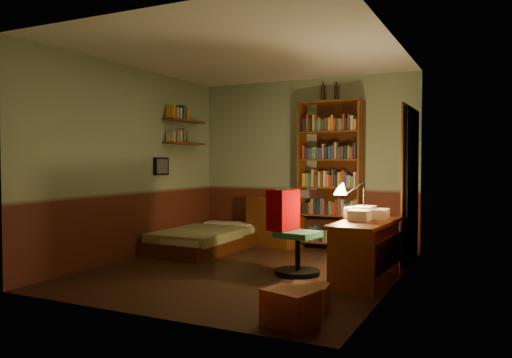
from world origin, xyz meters
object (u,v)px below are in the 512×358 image
at_px(bed, 206,232).
at_px(mini_stereo, 303,194).
at_px(desk_lamp, 364,192).
at_px(cardboard_box_b, 310,297).
at_px(bookshelf, 331,175).
at_px(desk, 366,251).
at_px(dresser, 275,221).
at_px(office_chair, 298,230).
at_px(cardboard_box_a, 290,308).

xyz_separation_m(bed, mini_stereo, (1.20, 0.92, 0.55)).
height_order(bed, mini_stereo, mini_stereo).
bearing_deg(desk_lamp, cardboard_box_b, -105.73).
distance_m(bed, cardboard_box_b, 3.28).
distance_m(mini_stereo, desk_lamp, 2.05).
distance_m(bed, bookshelf, 2.06).
relative_size(bookshelf, cardboard_box_b, 6.84).
bearing_deg(desk_lamp, desk, -84.35).
height_order(desk, desk_lamp, desk_lamp).
bearing_deg(cardboard_box_b, dresser, 119.04).
bearing_deg(bookshelf, dresser, -169.98).
xyz_separation_m(bookshelf, cardboard_box_b, (0.78, -3.07, -1.00)).
bearing_deg(mini_stereo, cardboard_box_b, -76.88).
bearing_deg(office_chair, desk, 9.08).
height_order(mini_stereo, desk, mini_stereo).
bearing_deg(desk_lamp, mini_stereo, 118.32).
xyz_separation_m(desk, cardboard_box_b, (-0.19, -1.26, -0.22)).
bearing_deg(desk, bed, 163.90).
xyz_separation_m(dresser, desk_lamp, (1.75, -1.42, 0.59)).
height_order(dresser, office_chair, office_chair).
xyz_separation_m(dresser, desk, (1.85, -1.73, -0.05)).
relative_size(dresser, bookshelf, 0.38).
bearing_deg(bed, bookshelf, 30.25).
distance_m(mini_stereo, cardboard_box_a, 3.85).
distance_m(office_chair, cardboard_box_a, 1.88).
height_order(bed, desk_lamp, desk_lamp).
bearing_deg(desk_lamp, office_chair, -169.20).
xyz_separation_m(bookshelf, office_chair, (0.17, -1.81, -0.59)).
bearing_deg(bookshelf, bed, -147.55).
height_order(mini_stereo, desk_lamp, desk_lamp).
relative_size(bed, bookshelf, 0.82).
bearing_deg(desk, bookshelf, 121.61).
distance_m(dresser, cardboard_box_a, 3.85).
relative_size(bed, cardboard_box_a, 4.66).
distance_m(bed, office_chair, 2.07).
bearing_deg(bed, desk_lamp, -11.66).
bearing_deg(cardboard_box_b, mini_stereo, 111.60).
xyz_separation_m(bed, bookshelf, (1.66, 0.88, 0.84)).
height_order(bookshelf, cardboard_box_b, bookshelf).
distance_m(bookshelf, desk, 2.20).
distance_m(bookshelf, office_chair, 1.91).
bearing_deg(bookshelf, cardboard_box_b, -71.28).
bearing_deg(desk, desk_lamp, 111.36).
relative_size(mini_stereo, cardboard_box_b, 0.70).
bearing_deg(dresser, cardboard_box_a, -46.66).
xyz_separation_m(desk, cardboard_box_a, (-0.19, -1.73, -0.19)).
bearing_deg(office_chair, desk_lamp, 32.58).
height_order(desk_lamp, office_chair, desk_lamp).
height_order(cardboard_box_a, cardboard_box_b, cardboard_box_a).
relative_size(office_chair, cardboard_box_a, 2.67).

